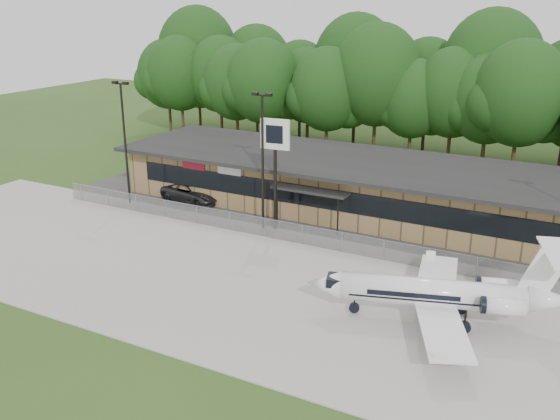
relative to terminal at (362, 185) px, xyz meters
The scene contains 11 objects.
ground 24.04m from the terminal, 89.99° to the right, with size 160.00×160.00×0.00m, color #2F4C1B.
apron 16.08m from the terminal, 89.99° to the right, with size 64.00×18.00×0.08m, color #9E9B93.
parking_lot 4.93m from the terminal, 89.96° to the right, with size 50.00×9.00×0.06m, color #383835.
terminal is the anchor object (origin of this frame).
fence 9.05m from the terminal, 89.98° to the right, with size 46.00×0.04×1.52m.
treeline 18.83m from the terminal, 89.99° to the left, with size 72.00×12.00×15.00m, color #123611, non-canonical shape.
light_pole_left 19.84m from the terminal, 157.54° to the right, with size 1.55×0.30×10.23m.
light_pole_mid 9.73m from the terminal, 123.89° to the right, with size 1.55×0.30×10.23m.
business_jet 18.53m from the terminal, 55.97° to the right, with size 13.62×12.21×4.63m.
suv 14.40m from the terminal, 161.90° to the right, with size 2.63×5.71×1.59m, color #2D2D30.
pole_sign 9.28m from the terminal, 119.99° to the right, with size 2.22×0.46×8.41m.
Camera 1 is at (16.88, -21.74, 16.66)m, focal length 40.00 mm.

